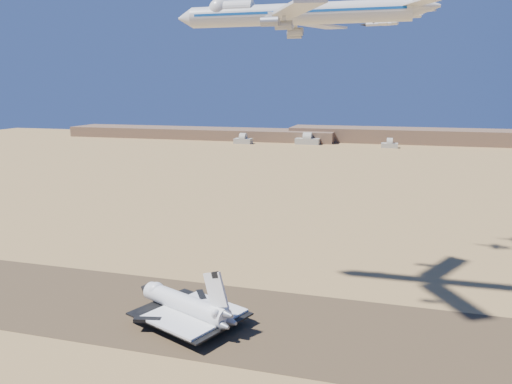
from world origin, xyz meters
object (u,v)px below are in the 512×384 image
(crew_a, at_px, (193,331))
(crew_c, at_px, (207,335))
(shuttle, at_px, (185,306))
(chase_jet_d, at_px, (381,24))
(chase_jet_e, at_px, (405,17))
(carrier_747, at_px, (289,14))
(crew_b, at_px, (197,328))

(crew_a, xyz_separation_m, crew_c, (4.65, -0.90, -0.06))
(shuttle, xyz_separation_m, chase_jet_d, (50.26, 78.75, 88.87))
(chase_jet_e, bearing_deg, carrier_747, -116.20)
(shuttle, bearing_deg, crew_c, -14.02)
(crew_a, bearing_deg, chase_jet_e, -16.48)
(chase_jet_d, xyz_separation_m, chase_jet_e, (8.92, 12.20, 3.87))
(chase_jet_d, distance_m, chase_jet_e, 15.60)
(shuttle, distance_m, carrier_747, 94.68)
(carrier_747, height_order, chase_jet_e, carrier_747)
(carrier_747, xyz_separation_m, chase_jet_e, (34.36, 62.24, 6.01))
(crew_c, relative_size, chase_jet_d, 0.10)
(carrier_747, bearing_deg, crew_b, -120.40)
(crew_a, height_order, chase_jet_d, chase_jet_d)
(shuttle, relative_size, carrier_747, 0.50)
(crew_b, xyz_separation_m, chase_jet_d, (44.40, 83.45, 93.18))
(crew_b, xyz_separation_m, chase_jet_e, (53.33, 95.65, 97.05))
(carrier_747, bearing_deg, chase_jet_e, 60.28)
(crew_c, bearing_deg, crew_b, -15.86)
(shuttle, distance_m, crew_a, 9.54)
(crew_b, bearing_deg, chase_jet_e, -33.36)
(chase_jet_e, bearing_deg, shuttle, -120.35)
(shuttle, xyz_separation_m, chase_jet_e, (59.18, 90.95, 92.75))
(chase_jet_d, bearing_deg, chase_jet_e, 61.66)
(crew_a, bearing_deg, shuttle, 51.52)
(carrier_747, height_order, chase_jet_d, carrier_747)
(carrier_747, distance_m, chase_jet_d, 56.18)
(carrier_747, relative_size, crew_a, 48.14)
(crew_b, bearing_deg, chase_jet_d, -32.24)
(shuttle, relative_size, crew_a, 24.00)
(chase_jet_d, relative_size, chase_jet_e, 1.03)
(chase_jet_d, bearing_deg, carrier_747, -109.11)
(carrier_747, relative_size, crew_b, 44.44)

